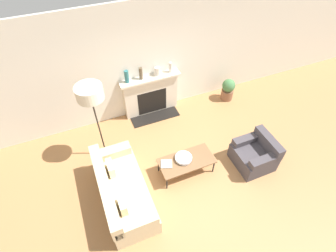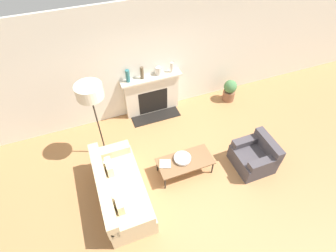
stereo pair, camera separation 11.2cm
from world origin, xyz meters
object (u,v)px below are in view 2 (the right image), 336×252
(coffee_table, at_px, (185,162))
(mantel_vase_left, at_px, (128,76))
(armchair_near, at_px, (255,156))
(potted_plant, at_px, (230,90))
(floor_lamp, at_px, (90,95))
(mantel_vase_right, at_px, (172,67))
(couch, at_px, (120,190))
(mantel_vase_center_left, at_px, (142,73))
(fireplace, at_px, (152,95))
(book, at_px, (165,164))
(mantel_vase_center_right, at_px, (158,71))
(bowl, at_px, (182,158))

(coffee_table, relative_size, mantel_vase_left, 3.69)
(armchair_near, relative_size, potted_plant, 1.27)
(floor_lamp, bearing_deg, armchair_near, -26.79)
(mantel_vase_left, relative_size, mantel_vase_right, 1.19)
(couch, relative_size, potted_plant, 2.95)
(floor_lamp, relative_size, mantel_vase_left, 6.14)
(couch, xyz_separation_m, mantel_vase_right, (1.97, 2.27, 0.93))
(mantel_vase_center_left, bearing_deg, fireplace, -3.96)
(fireplace, relative_size, armchair_near, 1.88)
(book, bearing_deg, potted_plant, 54.53)
(book, height_order, mantel_vase_center_left, mantel_vase_center_left)
(book, bearing_deg, mantel_vase_center_left, 105.04)
(armchair_near, distance_m, mantel_vase_left, 3.39)
(coffee_table, height_order, mantel_vase_left, mantel_vase_left)
(coffee_table, height_order, mantel_vase_center_right, mantel_vase_center_right)
(fireplace, distance_m, mantel_vase_center_left, 0.75)
(floor_lamp, bearing_deg, potted_plant, 9.96)
(mantel_vase_center_right, bearing_deg, mantel_vase_left, 180.00)
(armchair_near, distance_m, mantel_vase_right, 2.84)
(mantel_vase_left, bearing_deg, fireplace, -1.51)
(bowl, distance_m, mantel_vase_center_right, 2.23)
(mantel_vase_center_right, bearing_deg, potted_plant, -9.92)
(book, bearing_deg, fireplace, 99.20)
(mantel_vase_left, height_order, mantel_vase_center_left, mantel_vase_left)
(coffee_table, height_order, mantel_vase_center_left, mantel_vase_center_left)
(book, xyz_separation_m, potted_plant, (2.54, 1.73, -0.07))
(floor_lamp, height_order, mantel_vase_center_left, floor_lamp)
(bowl, height_order, potted_plant, potted_plant)
(coffee_table, relative_size, mantel_vase_center_right, 5.41)
(mantel_vase_center_right, bearing_deg, book, -106.29)
(coffee_table, xyz_separation_m, mantel_vase_center_left, (-0.23, 2.13, 0.90))
(mantel_vase_right, distance_m, potted_plant, 1.86)
(bowl, height_order, mantel_vase_center_left, mantel_vase_center_left)
(bowl, xyz_separation_m, floor_lamp, (-1.46, 1.11, 1.30))
(couch, distance_m, mantel_vase_center_left, 2.74)
(bowl, height_order, mantel_vase_left, mantel_vase_left)
(floor_lamp, xyz_separation_m, potted_plant, (3.63, 0.64, -1.40))
(armchair_near, relative_size, coffee_table, 0.69)
(mantel_vase_right, bearing_deg, mantel_vase_left, 180.00)
(mantel_vase_center_right, height_order, mantel_vase_right, mantel_vase_right)
(fireplace, xyz_separation_m, mantel_vase_right, (0.55, 0.01, 0.70))
(mantel_vase_left, height_order, mantel_vase_right, mantel_vase_left)
(mantel_vase_center_left, bearing_deg, floor_lamp, -142.58)
(mantel_vase_right, relative_size, potted_plant, 0.42)
(book, relative_size, mantel_vase_right, 1.12)
(coffee_table, xyz_separation_m, mantel_vase_right, (0.52, 2.13, 0.88))
(mantel_vase_center_left, bearing_deg, book, -95.31)
(armchair_near, xyz_separation_m, floor_lamp, (-3.01, 1.52, 1.45))
(armchair_near, bearing_deg, mantel_vase_center_left, -145.22)
(floor_lamp, bearing_deg, book, -45.14)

